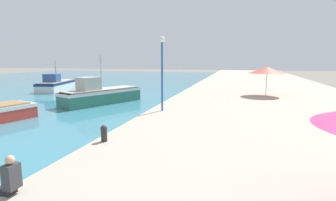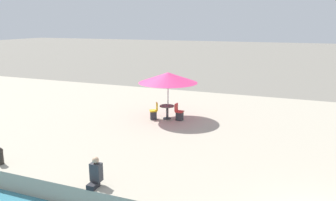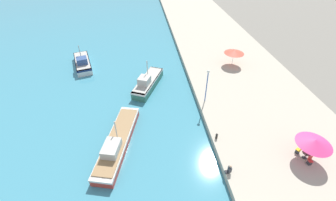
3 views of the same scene
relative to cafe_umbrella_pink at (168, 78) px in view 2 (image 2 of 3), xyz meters
The scene contains 6 objects.
cafe_umbrella_pink is the anchor object (origin of this frame).
cafe_table 1.75m from the cafe_umbrella_pink, behind, with size 0.80×0.80×0.74m.
cafe_chair_left 2.12m from the cafe_umbrella_pink, 128.12° to the left, with size 0.56×0.57×0.91m.
cafe_chair_right 2.09m from the cafe_umbrella_pink, 102.90° to the right, with size 0.41×0.44×0.91m.
person_at_quay 8.35m from the cafe_umbrella_pink, behind, with size 0.53×0.36×0.98m.
mooring_bollard 8.98m from the cafe_umbrella_pink, 155.82° to the left, with size 0.26×0.26×0.65m.
Camera 2 is at (-7.84, 1.54, 5.92)m, focal length 35.00 mm.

